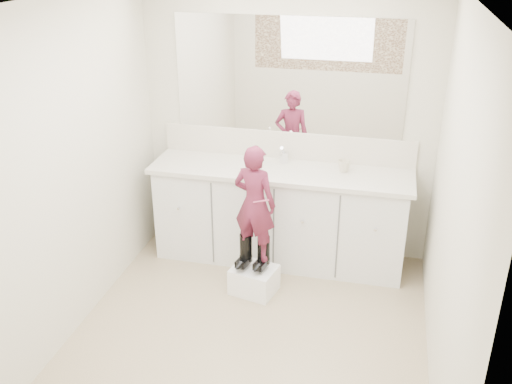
# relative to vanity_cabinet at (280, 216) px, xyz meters

# --- Properties ---
(floor) EXTENTS (3.00, 3.00, 0.00)m
(floor) POSITION_rel_vanity_cabinet_xyz_m (0.00, -1.23, -0.42)
(floor) COLOR #8A7A5A
(floor) RESTS_ON ground
(ceiling) EXTENTS (3.00, 3.00, 0.00)m
(ceiling) POSITION_rel_vanity_cabinet_xyz_m (0.00, -1.23, 1.97)
(ceiling) COLOR white
(ceiling) RESTS_ON wall_back
(wall_back) EXTENTS (2.60, 0.00, 2.60)m
(wall_back) POSITION_rel_vanity_cabinet_xyz_m (0.00, 0.27, 0.77)
(wall_back) COLOR beige
(wall_back) RESTS_ON floor
(wall_front) EXTENTS (2.60, 0.00, 2.60)m
(wall_front) POSITION_rel_vanity_cabinet_xyz_m (0.00, -2.73, 0.77)
(wall_front) COLOR beige
(wall_front) RESTS_ON floor
(wall_left) EXTENTS (0.00, 3.00, 3.00)m
(wall_left) POSITION_rel_vanity_cabinet_xyz_m (-1.30, -1.23, 0.78)
(wall_left) COLOR beige
(wall_left) RESTS_ON floor
(wall_right) EXTENTS (0.00, 3.00, 3.00)m
(wall_right) POSITION_rel_vanity_cabinet_xyz_m (1.30, -1.23, 0.78)
(wall_right) COLOR beige
(wall_right) RESTS_ON floor
(vanity_cabinet) EXTENTS (2.20, 0.55, 0.85)m
(vanity_cabinet) POSITION_rel_vanity_cabinet_xyz_m (0.00, 0.00, 0.00)
(vanity_cabinet) COLOR silver
(vanity_cabinet) RESTS_ON floor
(countertop) EXTENTS (2.28, 0.58, 0.04)m
(countertop) POSITION_rel_vanity_cabinet_xyz_m (0.00, -0.01, 0.45)
(countertop) COLOR beige
(countertop) RESTS_ON vanity_cabinet
(backsplash) EXTENTS (2.28, 0.03, 0.25)m
(backsplash) POSITION_rel_vanity_cabinet_xyz_m (0.00, 0.26, 0.59)
(backsplash) COLOR beige
(backsplash) RESTS_ON countertop
(mirror) EXTENTS (2.00, 0.02, 1.00)m
(mirror) POSITION_rel_vanity_cabinet_xyz_m (0.00, 0.26, 1.22)
(mirror) COLOR white
(mirror) RESTS_ON wall_back
(dot_panel) EXTENTS (2.00, 0.01, 1.20)m
(dot_panel) POSITION_rel_vanity_cabinet_xyz_m (0.00, -2.71, 1.22)
(dot_panel) COLOR #472819
(dot_panel) RESTS_ON wall_front
(faucet) EXTENTS (0.08, 0.08, 0.10)m
(faucet) POSITION_rel_vanity_cabinet_xyz_m (0.00, 0.15, 0.52)
(faucet) COLOR silver
(faucet) RESTS_ON countertop
(cup) EXTENTS (0.13, 0.13, 0.10)m
(cup) POSITION_rel_vanity_cabinet_xyz_m (0.54, 0.06, 0.52)
(cup) COLOR beige
(cup) RESTS_ON countertop
(soap_bottle) EXTENTS (0.11, 0.11, 0.18)m
(soap_bottle) POSITION_rel_vanity_cabinet_xyz_m (-0.21, -0.02, 0.56)
(soap_bottle) COLOR silver
(soap_bottle) RESTS_ON countertop
(step_stool) EXTENTS (0.41, 0.37, 0.23)m
(step_stool) POSITION_rel_vanity_cabinet_xyz_m (-0.10, -0.59, -0.31)
(step_stool) COLOR white
(step_stool) RESTS_ON floor
(boot_left) EXTENTS (0.15, 0.22, 0.29)m
(boot_left) POSITION_rel_vanity_cabinet_xyz_m (-0.17, -0.57, -0.05)
(boot_left) COLOR black
(boot_left) RESTS_ON step_stool
(boot_right) EXTENTS (0.15, 0.22, 0.29)m
(boot_right) POSITION_rel_vanity_cabinet_xyz_m (-0.02, -0.57, -0.05)
(boot_right) COLOR black
(boot_right) RESTS_ON step_stool
(toddler) EXTENTS (0.40, 0.31, 0.97)m
(toddler) POSITION_rel_vanity_cabinet_xyz_m (-0.10, -0.57, 0.39)
(toddler) COLOR #972E56
(toddler) RESTS_ON step_stool
(toothbrush) EXTENTS (0.13, 0.04, 0.06)m
(toothbrush) POSITION_rel_vanity_cabinet_xyz_m (-0.03, -0.65, 0.45)
(toothbrush) COLOR #D5537B
(toothbrush) RESTS_ON toddler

